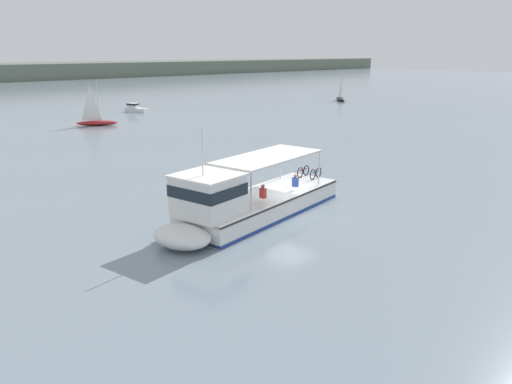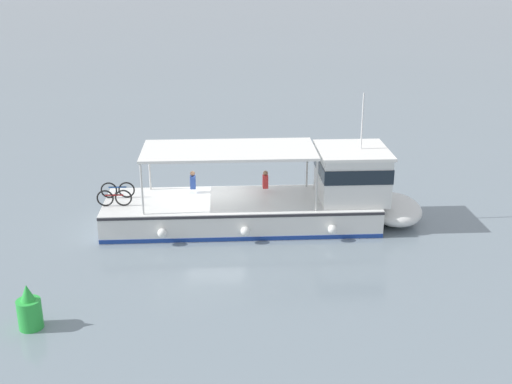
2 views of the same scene
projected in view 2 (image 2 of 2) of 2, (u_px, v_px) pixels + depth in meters
The scene contains 3 objects.
ground_plane at pixel (216, 215), 26.69m from camera, with size 400.00×400.00×0.00m, color gray.
ferry_main at pixel (281, 201), 25.43m from camera, with size 13.05×5.35×5.32m.
channel_buoy at pixel (29, 310), 18.37m from camera, with size 0.70×0.70×1.40m.
Camera 2 is at (-4.80, 24.29, 10.13)m, focal length 44.70 mm.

